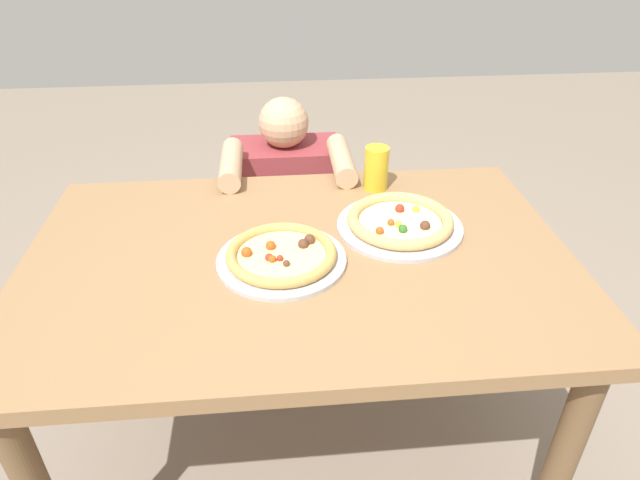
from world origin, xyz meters
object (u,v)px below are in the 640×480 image
Objects in this scene: drink_cup_colored at (376,168)px; diner_seated at (288,226)px; pizza_far at (400,222)px; pizza_near at (281,256)px.

drink_cup_colored is 0.61m from diner_seated.
drink_cup_colored is at bearing 95.73° from pizza_far.
pizza_far is (0.32, 0.13, 0.00)m from pizza_near.
drink_cup_colored is 0.15× the size of diner_seated.
diner_seated is (0.03, 0.73, -0.36)m from pizza_near.
diner_seated reaches higher than drink_cup_colored.
pizza_far is at bearing -84.27° from drink_cup_colored.
pizza_near is 0.35× the size of diner_seated.
pizza_near is 0.82m from diner_seated.
pizza_near is 0.48m from drink_cup_colored.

